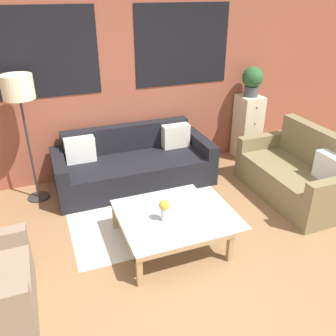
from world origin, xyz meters
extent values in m
plane|color=#8E6642|center=(0.00, 0.00, 0.00)|extent=(16.00, 16.00, 0.00)
cube|color=brown|center=(0.00, 2.44, 1.40)|extent=(8.40, 0.08, 2.80)
cube|color=black|center=(-0.95, 2.39, 1.80)|extent=(1.40, 0.01, 1.10)
cube|color=black|center=(0.95, 2.39, 1.80)|extent=(1.40, 0.01, 1.10)
cube|color=silver|center=(0.01, 1.15, 0.00)|extent=(2.01, 1.54, 0.00)
cube|color=black|center=(0.04, 1.82, 0.20)|extent=(1.86, 0.72, 0.40)
cube|color=black|center=(0.04, 2.26, 0.39)|extent=(1.86, 0.16, 0.78)
cube|color=black|center=(-0.97, 1.90, 0.29)|extent=(0.16, 0.88, 0.58)
cube|color=black|center=(1.05, 1.90, 0.29)|extent=(0.16, 0.88, 0.58)
cube|color=white|center=(-0.66, 2.10, 0.57)|extent=(0.40, 0.16, 0.34)
cube|color=beige|center=(0.74, 2.10, 0.57)|extent=(0.40, 0.16, 0.34)
cube|color=olive|center=(1.82, 0.85, 0.21)|extent=(0.64, 1.29, 0.42)
cube|color=olive|center=(2.22, 0.85, 0.46)|extent=(0.16, 1.29, 0.92)
cube|color=olive|center=(1.90, 1.56, 0.31)|extent=(0.80, 0.14, 0.62)
cube|color=olive|center=(1.90, 0.13, 0.31)|extent=(0.80, 0.14, 0.62)
cube|color=white|center=(2.06, 0.42, 0.59)|extent=(0.16, 0.40, 0.34)
cube|color=silver|center=(0.01, 0.51, 0.36)|extent=(1.04, 1.04, 0.01)
cube|color=tan|center=(0.01, 0.01, 0.32)|extent=(1.04, 0.05, 0.05)
cube|color=tan|center=(0.01, 1.00, 0.32)|extent=(1.04, 0.05, 0.05)
cube|color=tan|center=(-0.49, 0.51, 0.32)|extent=(0.05, 1.04, 0.05)
cube|color=tan|center=(0.51, 0.51, 0.32)|extent=(0.05, 1.04, 0.05)
cube|color=tan|center=(-0.47, 0.02, 0.17)|extent=(0.05, 0.05, 0.35)
cube|color=tan|center=(0.49, 0.02, 0.17)|extent=(0.05, 0.05, 0.35)
cube|color=tan|center=(-0.47, 0.99, 0.17)|extent=(0.05, 0.06, 0.35)
cube|color=tan|center=(0.49, 0.99, 0.17)|extent=(0.05, 0.06, 0.35)
cylinder|color=#2D2D2D|center=(-1.28, 2.02, 0.01)|extent=(0.28, 0.28, 0.02)
cylinder|color=#2D2D2D|center=(-1.28, 2.02, 0.69)|extent=(0.03, 0.03, 1.34)
cylinder|color=beige|center=(-1.28, 2.02, 1.50)|extent=(0.37, 0.37, 0.28)
cube|color=beige|center=(2.01, 2.17, 0.51)|extent=(0.35, 0.39, 1.02)
sphere|color=#38332D|center=(2.01, 1.97, 0.90)|extent=(0.02, 0.02, 0.02)
sphere|color=#38332D|center=(2.01, 1.97, 0.64)|extent=(0.02, 0.02, 0.02)
sphere|color=#38332D|center=(2.01, 1.97, 0.38)|extent=(0.02, 0.02, 0.02)
sphere|color=#38332D|center=(2.01, 1.97, 0.13)|extent=(0.02, 0.02, 0.02)
cylinder|color=#47474C|center=(2.01, 2.17, 1.10)|extent=(0.22, 0.22, 0.16)
sphere|color=#285B2D|center=(2.01, 2.17, 1.31)|extent=(0.32, 0.32, 0.32)
cylinder|color=silver|center=(-0.06, 0.45, 0.43)|extent=(0.07, 0.07, 0.15)
sphere|color=gold|center=(-0.06, 0.45, 0.55)|extent=(0.11, 0.11, 0.11)
camera|label=1|loc=(-1.13, -2.42, 2.53)|focal=38.00mm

